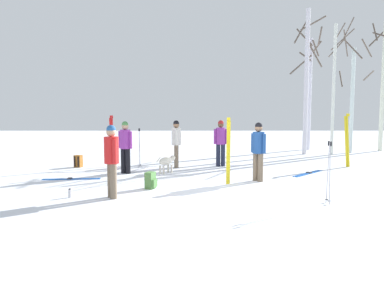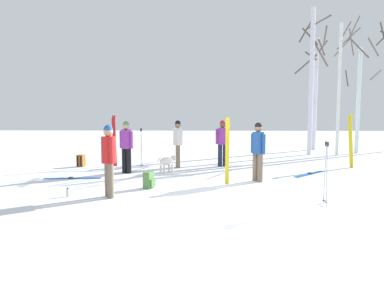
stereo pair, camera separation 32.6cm
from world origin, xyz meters
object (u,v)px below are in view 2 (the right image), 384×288
Objects in this scene: person_4 at (223,140)px; ski_pair_planted_1 at (114,141)px; birch_tree_0 at (311,78)px; birch_tree_1 at (315,89)px; ski_pair_lying_1 at (310,174)px; ski_poles_1 at (141,146)px; backpack_0 at (81,161)px; person_2 at (178,141)px; birch_tree_3 at (358,97)px; person_1 at (109,156)px; birch_tree_2 at (340,84)px; ski_pair_lying_0 at (72,178)px; ski_pair_planted_0 at (351,141)px; ski_pair_planted_2 at (227,151)px; ski_poles_0 at (326,171)px; dog at (167,161)px; water_bottle_0 at (68,193)px; backpack_1 at (149,180)px; person_0 at (258,148)px.

ski_pair_planted_1 reaches higher than person_4.
birch_tree_0 reaches higher than birch_tree_1.
ski_pair_lying_1 is 0.95× the size of ski_poles_1.
backpack_0 is (-5.24, -0.23, -0.77)m from person_4.
person_2 is 0.31× the size of birch_tree_3.
ski_poles_1 is at bearing 90.50° from person_1.
birch_tree_2 reaches higher than backpack_0.
person_4 reaches higher than ski_pair_lying_0.
birch_tree_2 is at bearing 75.46° from ski_pair_planted_0.
person_2 is 0.92× the size of ski_pair_planted_2.
birch_tree_0 is 1.09× the size of birch_tree_2.
person_1 is 1.25× the size of ski_poles_0.
ski_pair_planted_1 reaches higher than ski_pair_lying_1.
dog is 0.43× the size of ski_pair_lying_0.
birch_tree_3 is at bearing 34.34° from dog.
ski_poles_0 is (-0.82, -3.80, 0.73)m from ski_pair_lying_1.
ski_pair_planted_2 reaches higher than water_bottle_0.
birch_tree_0 reaches higher than ski_pair_lying_0.
backpack_1 is (2.54, -1.30, 0.20)m from ski_pair_lying_0.
ski_pair_planted_1 is at bearing 115.99° from backpack_1.
ski_pair_planted_2 is (1.58, -2.98, -0.05)m from person_2.
ski_pair_lying_1 is 7.46m from water_bottle_0.
ski_pair_planted_0 is (6.27, 0.16, -0.01)m from person_2.
person_2 is 2.35× the size of dog.
ski_pair_planted_2 is 4.24× the size of backpack_1.
person_0 is 4.65m from ski_pair_planted_0.
backpack_1 is at bearing -135.93° from birch_tree_2.
ski_pair_lying_1 is 3.95m from ski_poles_0.
backpack_0 is at bearing -158.93° from birch_tree_3.
ski_pair_planted_0 is at bearing -115.58° from birch_tree_3.
birch_tree_1 reaches higher than birch_tree_2.
water_bottle_0 is 14.46m from birch_tree_3.
birch_tree_1 is at bearing 53.30° from backpack_1.
birch_tree_1 is (9.91, 8.59, 3.21)m from ski_pair_lying_0.
birch_tree_0 is at bearing 73.63° from ski_pair_lying_1.
person_0 is 4.63m from ski_poles_1.
person_1 is 1.00× the size of person_2.
ski_pair_lying_0 is at bearing -159.17° from dog.
ski_pair_lying_0 is at bearing -151.01° from person_4.
ski_pair_planted_1 is at bearing -146.84° from birch_tree_1.
ski_pair_planted_1 is (-8.66, 0.09, -0.03)m from ski_pair_planted_0.
birch_tree_3 is at bearing 22.37° from ski_pair_planted_1.
birch_tree_0 is 2.66m from birch_tree_3.
birch_tree_3 is (4.06, 6.03, 2.73)m from ski_pair_lying_1.
ski_poles_1 is (-2.98, -0.29, -0.22)m from person_4.
ski_pair_planted_0 is at bearing 35.86° from person_0.
ski_pair_planted_2 is at bearing -129.35° from birch_tree_2.
person_0 is at bearing -144.14° from ski_pair_planted_0.
birch_tree_1 is at bearing 40.93° from ski_pair_lying_0.
ski_pair_lying_0 is 7.97× the size of water_bottle_0.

